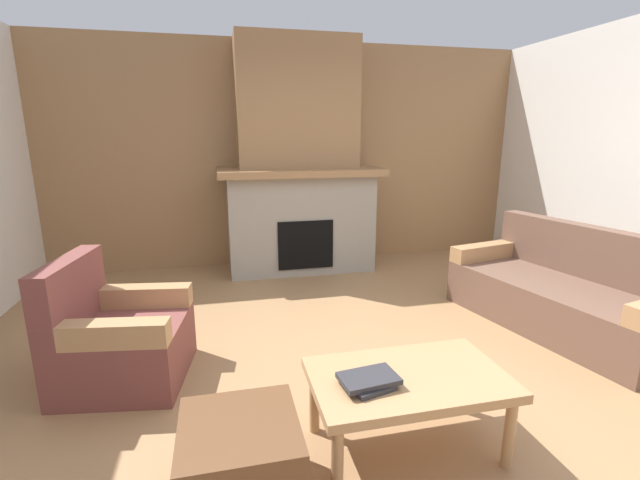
{
  "coord_description": "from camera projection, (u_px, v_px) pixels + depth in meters",
  "views": [
    {
      "loc": [
        -0.94,
        -2.53,
        1.63
      ],
      "look_at": [
        -0.16,
        0.84,
        0.78
      ],
      "focal_mm": 24.53,
      "sensor_mm": 36.0,
      "label": 1
    }
  ],
  "objects": [
    {
      "name": "ground",
      "position": [
        370.0,
        378.0,
        2.98
      ],
      "size": [
        9.0,
        9.0,
        0.0
      ],
      "primitive_type": "plane",
      "color": "#9E754C"
    },
    {
      "name": "coffee_table",
      "position": [
        408.0,
        384.0,
        2.24
      ],
      "size": [
        1.0,
        0.6,
        0.43
      ],
      "color": "tan",
      "rests_on": "ground"
    },
    {
      "name": "couch",
      "position": [
        564.0,
        294.0,
        3.73
      ],
      "size": [
        1.19,
        1.93,
        0.85
      ],
      "color": "brown",
      "rests_on": "ground"
    },
    {
      "name": "ottoman",
      "position": [
        241.0,
        463.0,
        1.94
      ],
      "size": [
        0.52,
        0.52,
        0.4
      ],
      "primitive_type": "cube",
      "color": "brown",
      "rests_on": "ground"
    },
    {
      "name": "book_stack_near_edge",
      "position": [
        369.0,
        381.0,
        2.12
      ],
      "size": [
        0.3,
        0.23,
        0.05
      ],
      "color": "#2D2D33",
      "rests_on": "coffee_table"
    },
    {
      "name": "wall_back_wood_panel",
      "position": [
        293.0,
        156.0,
        5.5
      ],
      "size": [
        6.0,
        0.12,
        2.7
      ],
      "primitive_type": "cube",
      "color": "#997047",
      "rests_on": "ground"
    },
    {
      "name": "fireplace",
      "position": [
        299.0,
        173.0,
        5.19
      ],
      "size": [
        1.9,
        0.82,
        2.7
      ],
      "color": "gray",
      "rests_on": "ground"
    },
    {
      "name": "armchair",
      "position": [
        118.0,
        339.0,
        2.91
      ],
      "size": [
        0.87,
        0.87,
        0.85
      ],
      "color": "brown",
      "rests_on": "ground"
    }
  ]
}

